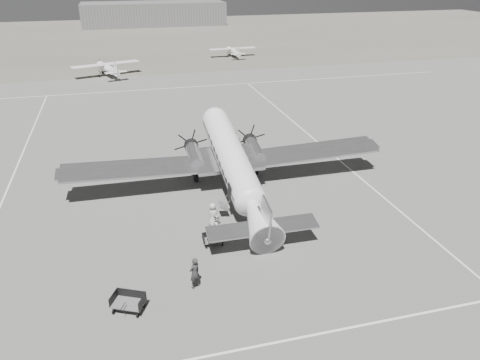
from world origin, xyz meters
name	(u,v)px	position (x,y,z in m)	size (l,w,h in m)	color
ground	(238,210)	(0.00, 0.00, 0.00)	(260.00, 260.00, 0.00)	slate
taxi_line_near	(307,336)	(0.00, -14.00, 0.01)	(60.00, 0.15, 0.01)	silver
taxi_line_right	(377,192)	(12.00, 0.00, 0.01)	(0.15, 80.00, 0.01)	silver
taxi_line_left	(10,182)	(-18.00, 10.00, 0.01)	(0.15, 60.00, 0.01)	silver
taxi_line_horizon	(172,88)	(0.00, 40.00, 0.01)	(90.00, 0.15, 0.01)	silver
grass_infield	(144,37)	(0.00, 95.00, 0.00)	(260.00, 90.00, 0.01)	#605D51
hangar_main	(154,14)	(5.00, 120.00, 3.30)	(42.00, 14.00, 6.60)	slate
dc3_airliner	(234,165)	(0.31, 2.69, 2.63)	(27.62, 19.16, 5.26)	#B6B6B9
light_plane_left	(107,69)	(-9.36, 50.69, 1.19)	(11.45, 9.29, 2.38)	white
light_plane_right	(233,52)	(15.26, 62.44, 0.99)	(9.52, 7.72, 1.98)	white
baggage_cart_near	(213,239)	(-2.91, -4.33, 0.41)	(1.46, 1.03, 0.82)	#585858
baggage_cart_far	(128,303)	(-8.76, -9.64, 0.52)	(1.83, 1.29, 1.03)	#585858
ground_crew	(195,273)	(-4.88, -8.54, 1.01)	(0.73, 0.48, 2.01)	#2A2A2A
ramp_agent	(218,226)	(-2.42, -3.64, 0.97)	(0.94, 0.73, 1.94)	silver
passenger	(213,215)	(-2.41, -1.87, 0.92)	(0.90, 0.58, 1.83)	#B4B4B2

